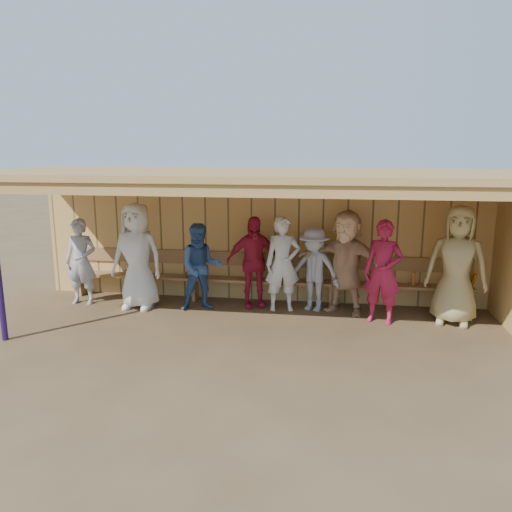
{
  "coord_description": "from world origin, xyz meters",
  "views": [
    {
      "loc": [
        1.25,
        -7.9,
        2.84
      ],
      "look_at": [
        0.0,
        0.35,
        1.05
      ],
      "focal_mm": 35.0,
      "sensor_mm": 36.0,
      "label": 1
    }
  ],
  "objects_px": {
    "player_a": "(81,262)",
    "player_g": "(383,272)",
    "player_f": "(346,262)",
    "player_h": "(457,265)",
    "player_c": "(201,267)",
    "player_extra": "(283,264)",
    "player_b": "(137,256)",
    "player_e": "(314,269)",
    "player_d": "(253,262)",
    "bench": "(262,275)"
  },
  "relations": [
    {
      "from": "player_d",
      "to": "player_h",
      "type": "bearing_deg",
      "value": -25.28
    },
    {
      "from": "player_e",
      "to": "player_h",
      "type": "xyz_separation_m",
      "value": [
        2.33,
        -0.35,
        0.23
      ]
    },
    {
      "from": "player_b",
      "to": "bench",
      "type": "relative_size",
      "value": 0.25
    },
    {
      "from": "player_f",
      "to": "player_extra",
      "type": "bearing_deg",
      "value": -155.35
    },
    {
      "from": "player_g",
      "to": "player_c",
      "type": "bearing_deg",
      "value": -164.37
    },
    {
      "from": "player_b",
      "to": "player_g",
      "type": "relative_size",
      "value": 1.11
    },
    {
      "from": "player_g",
      "to": "player_d",
      "type": "bearing_deg",
      "value": -173.7
    },
    {
      "from": "player_f",
      "to": "player_extra",
      "type": "relative_size",
      "value": 1.08
    },
    {
      "from": "player_e",
      "to": "player_g",
      "type": "xyz_separation_m",
      "value": [
        1.15,
        -0.48,
        0.11
      ]
    },
    {
      "from": "player_d",
      "to": "player_g",
      "type": "relative_size",
      "value": 0.97
    },
    {
      "from": "player_b",
      "to": "player_f",
      "type": "distance_m",
      "value": 3.71
    },
    {
      "from": "player_e",
      "to": "player_h",
      "type": "distance_m",
      "value": 2.36
    },
    {
      "from": "player_e",
      "to": "bench",
      "type": "xyz_separation_m",
      "value": [
        -0.98,
        0.35,
        -0.23
      ]
    },
    {
      "from": "player_c",
      "to": "player_g",
      "type": "distance_m",
      "value": 3.15
    },
    {
      "from": "player_a",
      "to": "player_g",
      "type": "distance_m",
      "value": 5.43
    },
    {
      "from": "player_b",
      "to": "player_c",
      "type": "bearing_deg",
      "value": 7.59
    },
    {
      "from": "player_d",
      "to": "player_e",
      "type": "relative_size",
      "value": 1.11
    },
    {
      "from": "player_e",
      "to": "player_h",
      "type": "height_order",
      "value": "player_h"
    },
    {
      "from": "player_b",
      "to": "player_extra",
      "type": "distance_m",
      "value": 2.62
    },
    {
      "from": "player_c",
      "to": "player_extra",
      "type": "distance_m",
      "value": 1.46
    },
    {
      "from": "player_extra",
      "to": "player_f",
      "type": "bearing_deg",
      "value": -10.71
    },
    {
      "from": "player_g",
      "to": "player_h",
      "type": "bearing_deg",
      "value": 25.83
    },
    {
      "from": "player_a",
      "to": "player_h",
      "type": "relative_size",
      "value": 0.81
    },
    {
      "from": "player_g",
      "to": "player_e",
      "type": "bearing_deg",
      "value": 176.75
    },
    {
      "from": "player_b",
      "to": "player_extra",
      "type": "bearing_deg",
      "value": 9.8
    },
    {
      "from": "player_d",
      "to": "player_e",
      "type": "bearing_deg",
      "value": -21.06
    },
    {
      "from": "player_e",
      "to": "player_extra",
      "type": "height_order",
      "value": "player_extra"
    },
    {
      "from": "player_e",
      "to": "player_g",
      "type": "relative_size",
      "value": 0.87
    },
    {
      "from": "player_f",
      "to": "bench",
      "type": "bearing_deg",
      "value": -171.3
    },
    {
      "from": "player_c",
      "to": "player_d",
      "type": "relative_size",
      "value": 0.94
    },
    {
      "from": "player_b",
      "to": "player_f",
      "type": "relative_size",
      "value": 1.05
    },
    {
      "from": "player_f",
      "to": "player_g",
      "type": "bearing_deg",
      "value": -11.56
    },
    {
      "from": "player_c",
      "to": "player_extra",
      "type": "relative_size",
      "value": 0.93
    },
    {
      "from": "player_b",
      "to": "player_extra",
      "type": "relative_size",
      "value": 1.14
    },
    {
      "from": "player_g",
      "to": "player_a",
      "type": "bearing_deg",
      "value": -162.86
    },
    {
      "from": "player_b",
      "to": "player_h",
      "type": "relative_size",
      "value": 0.98
    },
    {
      "from": "player_f",
      "to": "player_d",
      "type": "bearing_deg",
      "value": -159.91
    },
    {
      "from": "player_a",
      "to": "player_c",
      "type": "distance_m",
      "value": 2.29
    },
    {
      "from": "player_a",
      "to": "player_g",
      "type": "bearing_deg",
      "value": -4.93
    },
    {
      "from": "player_f",
      "to": "player_e",
      "type": "bearing_deg",
      "value": -162.35
    },
    {
      "from": "player_a",
      "to": "player_h",
      "type": "xyz_separation_m",
      "value": [
        6.61,
        -0.1,
        0.18
      ]
    },
    {
      "from": "player_f",
      "to": "player_h",
      "type": "relative_size",
      "value": 0.93
    },
    {
      "from": "player_a",
      "to": "player_b",
      "type": "distance_m",
      "value": 1.15
    },
    {
      "from": "player_d",
      "to": "player_b",
      "type": "bearing_deg",
      "value": 172.06
    },
    {
      "from": "player_c",
      "to": "player_d",
      "type": "xyz_separation_m",
      "value": [
        0.89,
        0.31,
        0.05
      ]
    },
    {
      "from": "player_a",
      "to": "player_g",
      "type": "relative_size",
      "value": 0.93
    },
    {
      "from": "player_h",
      "to": "player_b",
      "type": "bearing_deg",
      "value": -166.35
    },
    {
      "from": "player_e",
      "to": "player_h",
      "type": "bearing_deg",
      "value": 12.89
    },
    {
      "from": "player_h",
      "to": "player_extra",
      "type": "distance_m",
      "value": 2.89
    },
    {
      "from": "player_a",
      "to": "player_g",
      "type": "xyz_separation_m",
      "value": [
        5.43,
        -0.23,
        0.06
      ]
    }
  ]
}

